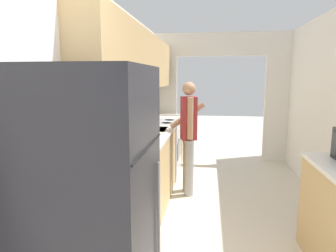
# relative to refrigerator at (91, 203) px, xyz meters

# --- Properties ---
(wall_left) EXTENTS (0.38, 7.39, 2.50)m
(wall_left) POSITION_rel_refrigerator_xyz_m (-0.32, 1.68, 0.67)
(wall_left) COLOR white
(wall_left) RESTS_ON ground_plane
(wall_far_with_doorway) EXTENTS (3.01, 0.06, 2.50)m
(wall_far_with_doorway) POSITION_rel_refrigerator_xyz_m (0.93, 4.30, 0.59)
(wall_far_with_doorway) COLOR white
(wall_far_with_doorway) RESTS_ON ground_plane
(counter_left) EXTENTS (0.62, 3.74, 0.92)m
(counter_left) POSITION_rel_refrigerator_xyz_m (-0.07, 2.07, -0.39)
(counter_left) COLOR tan
(counter_left) RESTS_ON ground_plane
(refrigerator) EXTENTS (0.78, 0.83, 1.71)m
(refrigerator) POSITION_rel_refrigerator_xyz_m (0.00, 0.00, 0.00)
(refrigerator) COLOR black
(refrigerator) RESTS_ON ground_plane
(range_oven) EXTENTS (0.66, 0.78, 1.06)m
(range_oven) POSITION_rel_refrigerator_xyz_m (-0.07, 3.15, -0.39)
(range_oven) COLOR #B7B7BC
(range_oven) RESTS_ON ground_plane
(person) EXTENTS (0.51, 0.42, 1.58)m
(person) POSITION_rel_refrigerator_xyz_m (0.45, 2.39, -0.01)
(person) COLOR #9E9E9E
(person) RESTS_ON ground_plane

